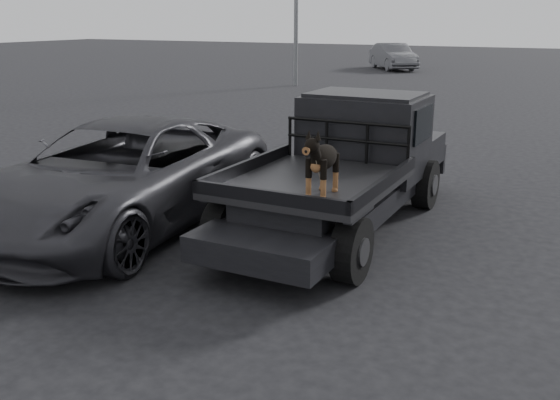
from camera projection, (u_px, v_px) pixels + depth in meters
The scene contains 7 objects.
ground at pixel (318, 308), 6.40m from camera, with size 120.00×120.00×0.00m, color black.
flatbed_ute at pixel (340, 196), 8.72m from camera, with size 2.00×5.40×0.92m, color black, non-canonical shape.
ute_cab at pixel (365, 122), 9.28m from camera, with size 1.72×1.30×0.88m, color black, non-canonical shape.
headache_rack at pixel (347, 142), 8.68m from camera, with size 1.80×0.08×0.55m, color black, non-canonical shape.
dog at pixel (323, 163), 7.02m from camera, with size 0.32×0.60×0.74m, color black, non-canonical shape.
parked_suv at pixel (121, 176), 8.71m from camera, with size 2.45×5.31×1.48m, color #2E2E33.
distant_car_a at pixel (393, 56), 35.05m from camera, with size 1.53×4.39×1.45m, color #4D4E53.
Camera 1 is at (2.31, -5.36, 2.87)m, focal length 40.00 mm.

